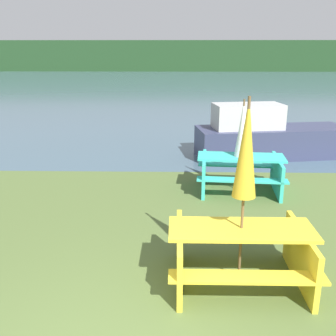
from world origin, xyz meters
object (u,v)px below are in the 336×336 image
picnic_table_teal (240,170)px  umbrella_gold (246,149)px  boat (267,137)px  umbrella_white (243,129)px  picnic_table_yellow (240,250)px

picnic_table_teal → umbrella_gold: umbrella_gold is taller
boat → picnic_table_teal: bearing=-121.7°
umbrella_gold → umbrella_white: umbrella_gold is taller
picnic_table_teal → umbrella_gold: bearing=-98.8°
picnic_table_yellow → picnic_table_teal: (0.55, 3.55, 0.00)m
picnic_table_teal → boat: bearing=67.3°
picnic_table_teal → umbrella_white: (0.00, 0.00, 0.92)m
picnic_table_yellow → boat: bearing=74.7°
picnic_table_teal → boat: size_ratio=0.44×
picnic_table_teal → umbrella_gold: size_ratio=0.79×
picnic_table_yellow → umbrella_white: size_ratio=0.94×
picnic_table_yellow → picnic_table_teal: size_ratio=0.96×
picnic_table_yellow → picnic_table_teal: bearing=81.2°
picnic_table_teal → boat: 3.13m
umbrella_gold → umbrella_white: size_ratio=1.23×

